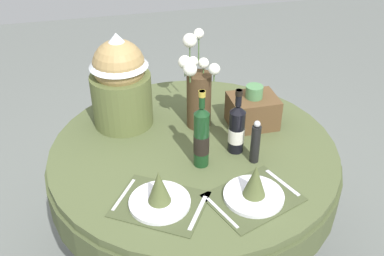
% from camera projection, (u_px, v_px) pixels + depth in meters
% --- Properties ---
extents(ground, '(8.00, 8.00, 0.00)m').
position_uv_depth(ground, '(193.00, 255.00, 2.46)').
color(ground, slate).
extents(dining_table, '(1.34, 1.34, 0.74)m').
position_uv_depth(dining_table, '(194.00, 169.00, 2.13)').
color(dining_table, '#4C5633').
rests_on(dining_table, ground).
extents(place_setting_left, '(0.43, 0.40, 0.16)m').
position_uv_depth(place_setting_left, '(159.00, 195.00, 1.71)').
color(place_setting_left, '#41492B').
rests_on(place_setting_left, dining_table).
extents(place_setting_right, '(0.41, 0.36, 0.16)m').
position_uv_depth(place_setting_right, '(254.00, 189.00, 1.74)').
color(place_setting_right, '#41492B').
rests_on(place_setting_right, dining_table).
extents(flower_vase, '(0.17, 0.25, 0.45)m').
position_uv_depth(flower_vase, '(198.00, 90.00, 2.10)').
color(flower_vase, '#47331E').
rests_on(flower_vase, dining_table).
extents(wine_bottle_left, '(0.07, 0.07, 0.36)m').
position_uv_depth(wine_bottle_left, '(201.00, 137.00, 1.87)').
color(wine_bottle_left, '#143819').
rests_on(wine_bottle_left, dining_table).
extents(wine_bottle_rear, '(0.07, 0.07, 0.31)m').
position_uv_depth(wine_bottle_rear, '(237.00, 128.00, 1.96)').
color(wine_bottle_rear, black).
rests_on(wine_bottle_rear, dining_table).
extents(pepper_mill, '(0.04, 0.04, 0.21)m').
position_uv_depth(pepper_mill, '(255.00, 143.00, 1.91)').
color(pepper_mill, black).
rests_on(pepper_mill, dining_table).
extents(gift_tub_back_left, '(0.29, 0.29, 0.47)m').
position_uv_depth(gift_tub_back_left, '(120.00, 77.00, 2.09)').
color(gift_tub_back_left, '#566033').
rests_on(gift_tub_back_left, dining_table).
extents(woven_basket_side_right, '(0.23, 0.18, 0.21)m').
position_uv_depth(woven_basket_side_right, '(253.00, 110.00, 2.16)').
color(woven_basket_side_right, brown).
rests_on(woven_basket_side_right, dining_table).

